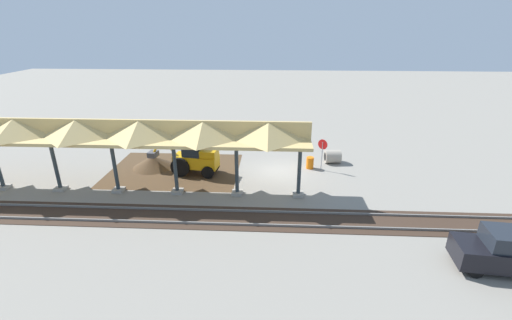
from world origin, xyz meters
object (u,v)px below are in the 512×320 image
at_px(concrete_pipe, 332,157).
at_px(traffic_barrel, 310,163).
at_px(backhoe, 194,157).
at_px(distant_parked_car, 508,251).
at_px(stop_sign, 322,148).

distance_m(concrete_pipe, traffic_barrel, 2.26).
xyz_separation_m(backhoe, concrete_pipe, (-10.46, -2.59, -0.74)).
xyz_separation_m(distant_parked_car, traffic_barrel, (7.57, -11.23, -0.53)).
relative_size(backhoe, traffic_barrel, 5.96).
distance_m(concrete_pipe, distant_parked_car, 13.71).
bearing_deg(concrete_pipe, backhoe, 13.91).
xyz_separation_m(concrete_pipe, distant_parked_car, (-5.68, 12.47, 0.46)).
bearing_deg(stop_sign, backhoe, 6.47).
height_order(stop_sign, backhoe, backhoe).
height_order(backhoe, concrete_pipe, backhoe).
relative_size(stop_sign, distant_parked_car, 0.56).
height_order(concrete_pipe, distant_parked_car, distant_parked_car).
bearing_deg(distant_parked_car, concrete_pipe, -65.49).
height_order(distant_parked_car, traffic_barrel, distant_parked_car).
bearing_deg(backhoe, concrete_pipe, -166.09).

